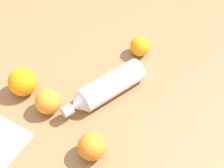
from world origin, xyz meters
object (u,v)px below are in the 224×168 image
object	(u,v)px
orange_0	(23,82)
orange_2	(140,46)
water_bottle	(106,88)
orange_1	(48,102)
orange_3	(92,147)

from	to	relation	value
orange_0	orange_2	world-z (taller)	orange_0
water_bottle	orange_1	bearing A→B (deg)	-20.09
orange_0	orange_3	distance (m)	0.29
water_bottle	orange_3	distance (m)	0.19
orange_1	orange_3	size ratio (longest dim) A/B	0.99
water_bottle	orange_1	world-z (taller)	orange_1
orange_1	orange_2	size ratio (longest dim) A/B	1.12
orange_1	orange_2	bearing A→B (deg)	73.45
orange_0	orange_1	world-z (taller)	orange_0
water_bottle	orange_2	xyz separation A→B (m)	(-0.01, 0.20, -0.00)
orange_2	orange_3	size ratio (longest dim) A/B	0.89
orange_0	orange_2	xyz separation A→B (m)	(0.20, 0.32, -0.01)
water_bottle	orange_2	distance (m)	0.20
water_bottle	orange_0	size ratio (longest dim) A/B	3.26
orange_2	orange_1	bearing A→B (deg)	-106.55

